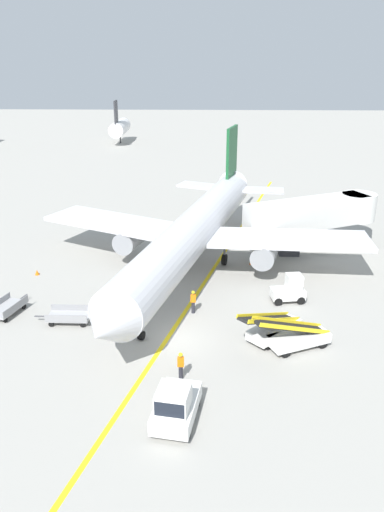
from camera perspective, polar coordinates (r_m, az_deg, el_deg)
The scene contains 15 objects.
ground_plane at distance 32.27m, azimuth -2.13°, elevation -9.38°, with size 300.00×300.00×0.00m, color #9E9B93.
taxi_line_yellow at distance 36.60m, azimuth -0.15°, elevation -5.38°, with size 0.30×80.00×0.01m, color yellow.
airliner at distance 41.31m, azimuth 0.35°, elevation 2.98°, with size 27.88×34.84×10.10m.
jet_bridge at distance 47.07m, azimuth 14.35°, elevation 4.80°, with size 12.71×7.83×4.85m.
pushback_tug at distance 25.27m, azimuth -1.89°, elevation -16.56°, with size 2.46×3.86×2.20m.
baggage_tug_near_wing at distance 37.17m, azimuth 11.05°, elevation -3.78°, with size 2.56×1.64×2.10m.
belt_loader_forward_hold at distance 31.62m, azimuth 11.85°, elevation -8.94°, with size 5.07×3.20×2.59m.
belt_loader_aft_hold at distance 32.32m, azimuth 9.22°, elevation -8.03°, with size 4.48×4.36×2.59m.
baggage_cart_loaded at distance 37.21m, azimuth -20.25°, elevation -5.55°, with size 2.26×3.83×0.94m.
baggage_cart_empty_trailing at distance 34.87m, azimuth -13.81°, elevation -6.65°, with size 3.76×1.57×0.94m.
ground_crew_marshaller at distance 34.88m, azimuth 0.13°, elevation -5.14°, with size 0.36×0.24×1.70m.
ground_crew_wing_walker at distance 28.16m, azimuth -1.29°, elevation -12.28°, with size 0.36×0.24×1.70m.
safety_cone_nose_left at distance 43.07m, azimuth -17.18°, elevation -1.78°, with size 0.36×0.36×0.44m, color orange.
safety_cone_nose_right at distance 43.54m, azimuth 6.76°, elevation -0.67°, with size 0.36×0.36×0.44m, color orange.
distant_aircraft_mid_left at distance 108.00m, azimuth -8.21°, elevation 14.26°, with size 3.00×10.10×8.80m.
Camera 1 is at (2.07, -27.60, 16.60)m, focal length 35.25 mm.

